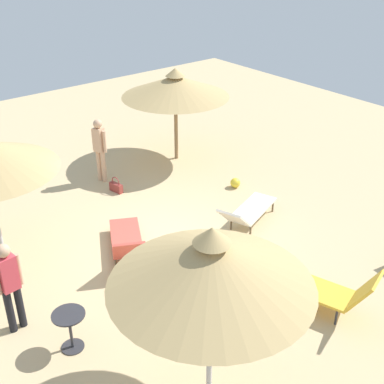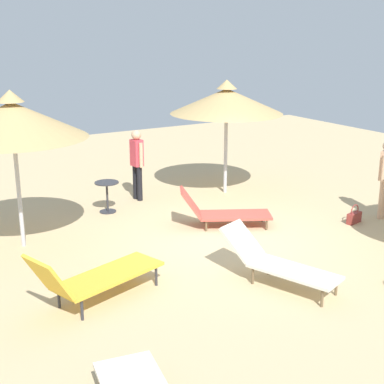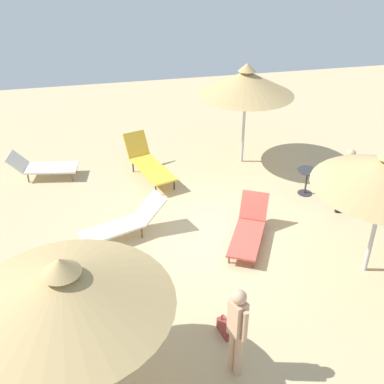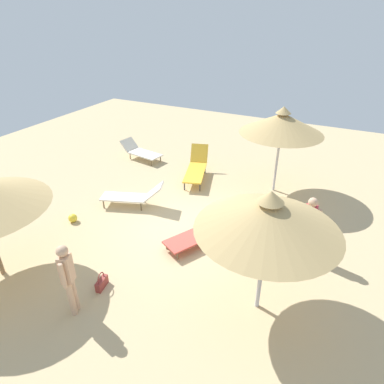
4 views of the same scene
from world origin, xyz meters
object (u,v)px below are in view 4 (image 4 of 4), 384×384
(person_standing_near_right, at_px, (309,224))
(beach_ball, at_px, (73,218))
(lounge_chair_far_left, at_px, (200,232))
(handbag, at_px, (102,283))
(lounge_chair_edge, at_px, (133,196))
(side_table_round, at_px, (293,216))
(lounge_chair_front, at_px, (196,167))
(parasol_umbrella_back, at_px, (269,216))
(person_standing_center, at_px, (68,276))
(parasol_umbrella_center, at_px, (282,123))
(lounge_chair_far_right, at_px, (141,151))

(person_standing_near_right, relative_size, beach_ball, 6.54)
(lounge_chair_far_left, relative_size, handbag, 4.69)
(lounge_chair_edge, height_order, side_table_round, lounge_chair_edge)
(lounge_chair_far_left, height_order, side_table_round, lounge_chair_far_left)
(lounge_chair_front, bearing_deg, lounge_chair_far_left, -152.98)
(handbag, bearing_deg, lounge_chair_front, 4.86)
(parasol_umbrella_back, height_order, person_standing_center, parasol_umbrella_back)
(person_standing_near_right, relative_size, side_table_round, 2.43)
(person_standing_center, bearing_deg, parasol_umbrella_center, -18.46)
(person_standing_center, bearing_deg, lounge_chair_far_right, 24.31)
(beach_ball, bearing_deg, parasol_umbrella_back, -96.70)
(lounge_chair_front, relative_size, person_standing_center, 1.31)
(lounge_chair_far_right, xyz_separation_m, person_standing_near_right, (-3.44, -7.34, 0.64))
(lounge_chair_front, xyz_separation_m, handbag, (-6.07, -0.52, -0.30))
(parasol_umbrella_center, xyz_separation_m, side_table_round, (-2.17, -1.07, -1.94))
(parasol_umbrella_center, bearing_deg, lounge_chair_front, 96.36)
(parasol_umbrella_center, height_order, lounge_chair_far_left, parasol_umbrella_center)
(parasol_umbrella_back, bearing_deg, lounge_chair_far_left, 53.99)
(lounge_chair_far_right, height_order, side_table_round, lounge_chair_far_right)
(lounge_chair_edge, relative_size, side_table_round, 2.97)
(parasol_umbrella_back, relative_size, lounge_chair_far_right, 1.46)
(beach_ball, bearing_deg, lounge_chair_far_left, -78.08)
(person_standing_near_right, xyz_separation_m, person_standing_center, (-4.01, 3.98, -0.01))
(parasol_umbrella_back, distance_m, lounge_chair_far_left, 3.23)
(lounge_chair_far_left, distance_m, lounge_chair_front, 3.96)
(lounge_chair_edge, relative_size, lounge_chair_far_right, 1.08)
(handbag, bearing_deg, parasol_umbrella_center, -20.13)
(beach_ball, bearing_deg, person_standing_near_right, -77.12)
(lounge_chair_edge, height_order, lounge_chair_far_right, lounge_chair_edge)
(lounge_chair_far_right, distance_m, person_standing_center, 8.19)
(lounge_chair_far_right, height_order, person_standing_center, person_standing_center)
(lounge_chair_far_left, relative_size, lounge_chair_front, 0.87)
(person_standing_center, bearing_deg, lounge_chair_edge, 18.46)
(lounge_chair_edge, height_order, lounge_chair_front, lounge_chair_front)
(parasol_umbrella_back, distance_m, lounge_chair_front, 6.61)
(lounge_chair_front, bearing_deg, handbag, -175.14)
(side_table_round, xyz_separation_m, beach_ball, (-2.48, 5.95, -0.35))
(parasol_umbrella_center, height_order, handbag, parasol_umbrella_center)
(parasol_umbrella_center, xyz_separation_m, beach_ball, (-4.65, 4.88, -2.29))
(person_standing_near_right, relative_size, person_standing_center, 0.99)
(lounge_chair_edge, distance_m, side_table_round, 4.92)
(parasol_umbrella_back, bearing_deg, parasol_umbrella_center, 10.61)
(lounge_chair_edge, xyz_separation_m, person_standing_center, (-4.10, -1.37, 0.59))
(lounge_chair_far_left, bearing_deg, lounge_chair_front, 27.02)
(handbag, relative_size, beach_ball, 1.60)
(lounge_chair_far_left, xyz_separation_m, handbag, (-2.55, 1.28, -0.19))
(lounge_chair_edge, distance_m, lounge_chair_front, 2.91)
(lounge_chair_far_left, distance_m, lounge_chair_edge, 2.81)
(lounge_chair_far_right, height_order, lounge_chair_front, lounge_chair_front)
(parasol_umbrella_center, relative_size, lounge_chair_front, 1.32)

